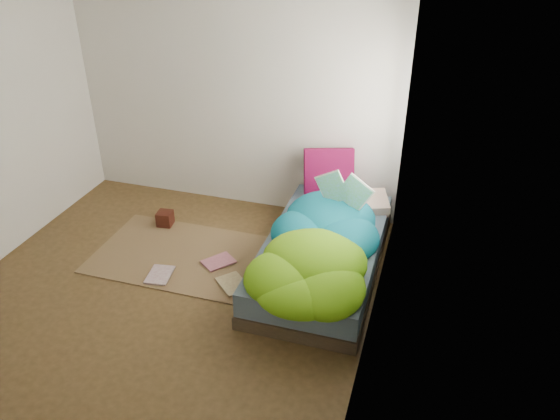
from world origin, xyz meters
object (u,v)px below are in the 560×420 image
object	(u,v)px
open_book	(344,181)
floor_book_a	(149,274)
floor_book_b	(213,257)
pillow_magenta	(329,173)
wooden_box	(165,218)
bed	(323,255)

from	to	relation	value
open_book	floor_book_a	size ratio (longest dim) A/B	1.56
open_book	floor_book_b	size ratio (longest dim) A/B	1.57
pillow_magenta	open_book	size ratio (longest dim) A/B	1.11
wooden_box	bed	bearing A→B (deg)	-9.23
open_book	floor_book_b	bearing A→B (deg)	-148.82
bed	floor_book_a	xyz separation A→B (m)	(-1.49, -0.56, -0.15)
bed	floor_book_a	size ratio (longest dim) A/B	7.01
pillow_magenta	open_book	xyz separation A→B (m)	(0.26, -0.57, 0.23)
floor_book_a	wooden_box	bearing A→B (deg)	99.23
pillow_magenta	floor_book_b	bearing A→B (deg)	-151.46
floor_book_a	open_book	bearing A→B (deg)	18.91
floor_book_a	floor_book_b	size ratio (longest dim) A/B	1.01
bed	pillow_magenta	bearing A→B (deg)	100.10
floor_book_b	bed	bearing A→B (deg)	45.26
pillow_magenta	floor_book_b	distance (m)	1.43
bed	pillow_magenta	xyz separation A→B (m)	(-0.15, 0.83, 0.42)
bed	floor_book_b	size ratio (longest dim) A/B	7.07
open_book	floor_book_b	distance (m)	1.44
bed	pillow_magenta	distance (m)	0.95
floor_book_b	pillow_magenta	bearing A→B (deg)	85.40
bed	pillow_magenta	size ratio (longest dim) A/B	4.04
floor_book_b	floor_book_a	bearing A→B (deg)	-99.13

